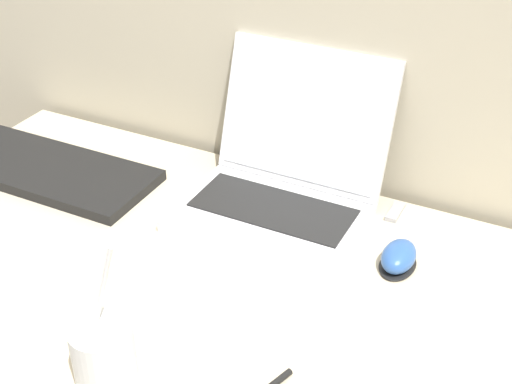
{
  "coord_description": "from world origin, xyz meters",
  "views": [
    {
      "loc": [
        0.38,
        -0.42,
        1.41
      ],
      "look_at": [
        -0.05,
        0.44,
        0.8
      ],
      "focal_mm": 50.0,
      "sensor_mm": 36.0,
      "label": 1
    }
  ],
  "objects": [
    {
      "name": "usb_stick",
      "position": [
        0.13,
        0.61,
        0.71
      ],
      "size": [
        0.02,
        0.06,
        0.01
      ],
      "color": "#99999E",
      "rests_on": "desk"
    },
    {
      "name": "drink_cup",
      "position": [
        -0.08,
        0.07,
        0.76
      ],
      "size": [
        0.08,
        0.08,
        0.21
      ],
      "color": "white",
      "rests_on": "desk"
    },
    {
      "name": "external_keyboard",
      "position": [
        -0.51,
        0.44,
        0.72
      ],
      "size": [
        0.45,
        0.17,
        0.02
      ],
      "color": "black",
      "rests_on": "desk"
    },
    {
      "name": "laptop",
      "position": [
        -0.05,
        0.55,
        0.77
      ],
      "size": [
        0.31,
        0.3,
        0.26
      ],
      "color": "silver",
      "rests_on": "desk"
    },
    {
      "name": "computer_mouse",
      "position": [
        0.18,
        0.47,
        0.73
      ],
      "size": [
        0.06,
        0.09,
        0.04
      ],
      "color": "black",
      "rests_on": "desk"
    }
  ]
}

